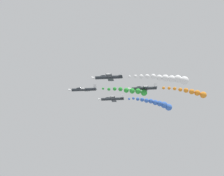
{
  "coord_description": "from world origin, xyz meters",
  "views": [
    {
      "loc": [
        -94.02,
        -8.86,
        72.95
      ],
      "look_at": [
        0.0,
        0.0,
        112.05
      ],
      "focal_mm": 44.74,
      "sensor_mm": 36.0,
      "label": 1
    }
  ],
  "objects_px": {
    "airplane_left_inner": "(108,77)",
    "airplane_left_outer": "(144,88)",
    "airplane_right_inner": "(112,99)",
    "airplane_lead": "(83,89)"
  },
  "relations": [
    {
      "from": "airplane_left_inner",
      "to": "airplane_left_outer",
      "type": "bearing_deg",
      "value": -49.15
    },
    {
      "from": "airplane_left_inner",
      "to": "airplane_right_inner",
      "type": "bearing_deg",
      "value": 1.96
    },
    {
      "from": "airplane_right_inner",
      "to": "airplane_left_outer",
      "type": "distance_m",
      "value": 16.57
    },
    {
      "from": "airplane_left_inner",
      "to": "airplane_left_outer",
      "type": "distance_m",
      "value": 15.71
    },
    {
      "from": "airplane_right_inner",
      "to": "airplane_left_outer",
      "type": "relative_size",
      "value": 1.0
    },
    {
      "from": "airplane_right_inner",
      "to": "airplane_left_outer",
      "type": "height_order",
      "value": "airplane_right_inner"
    },
    {
      "from": "airplane_lead",
      "to": "airplane_left_inner",
      "type": "distance_m",
      "value": 13.89
    },
    {
      "from": "airplane_left_inner",
      "to": "airplane_left_outer",
      "type": "relative_size",
      "value": 1.0
    },
    {
      "from": "airplane_lead",
      "to": "airplane_left_inner",
      "type": "bearing_deg",
      "value": -132.91
    },
    {
      "from": "airplane_left_inner",
      "to": "airplane_right_inner",
      "type": "height_order",
      "value": "airplane_right_inner"
    }
  ]
}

